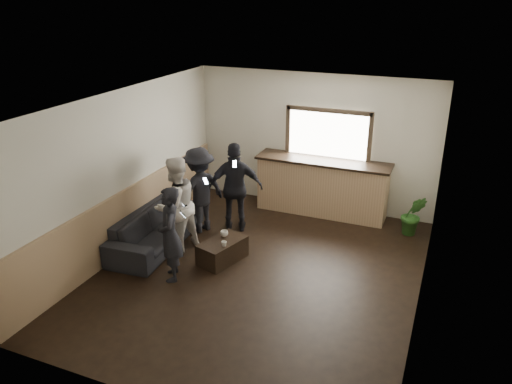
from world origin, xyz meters
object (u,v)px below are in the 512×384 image
at_px(person_b, 176,205).
at_px(cup_a, 224,234).
at_px(potted_plant, 413,215).
at_px(person_d, 236,188).
at_px(cup_b, 224,244).
at_px(person_c, 199,190).
at_px(coffee_table, 222,251).
at_px(person_a, 170,234).
at_px(sofa, 156,228).
at_px(bar_counter, 322,183).

bearing_deg(person_b, cup_a, 116.42).
distance_m(potted_plant, person_d, 3.35).
distance_m(potted_plant, person_b, 4.38).
bearing_deg(cup_b, person_c, 133.84).
distance_m(coffee_table, person_a, 1.11).
bearing_deg(person_c, sofa, -1.86).
distance_m(person_b, person_d, 1.27).
bearing_deg(person_b, bar_counter, 162.30).
height_order(coffee_table, person_a, person_a).
relative_size(bar_counter, person_d, 1.56).
relative_size(coffee_table, potted_plant, 1.05).
bearing_deg(bar_counter, person_d, -132.62).
relative_size(sofa, potted_plant, 2.78).
bearing_deg(sofa, person_d, -48.52).
xyz_separation_m(cup_b, person_d, (-0.39, 1.32, 0.45)).
bearing_deg(cup_a, cup_b, -64.59).
bearing_deg(potted_plant, sofa, -152.76).
relative_size(bar_counter, potted_plant, 3.39).
relative_size(person_a, person_d, 0.89).
height_order(potted_plant, person_b, person_b).
bearing_deg(person_b, person_c, -160.35).
height_order(sofa, cup_a, sofa).
height_order(sofa, person_a, person_a).
bearing_deg(person_c, person_a, 39.97).
bearing_deg(person_a, coffee_table, 117.49).
distance_m(sofa, coffee_table, 1.36).
distance_m(coffee_table, potted_plant, 3.64).
relative_size(cup_b, potted_plant, 0.11).
relative_size(cup_a, potted_plant, 0.17).
xyz_separation_m(potted_plant, person_d, (-3.14, -1.07, 0.47)).
bearing_deg(cup_a, coffee_table, -76.17).
bearing_deg(sofa, cup_a, -90.10).
bearing_deg(person_d, sofa, 22.39).
height_order(cup_a, person_c, person_c).
xyz_separation_m(bar_counter, person_d, (-1.29, -1.40, 0.22)).
xyz_separation_m(cup_b, person_a, (-0.61, -0.64, 0.36)).
xyz_separation_m(sofa, person_a, (0.85, -0.87, 0.45)).
relative_size(bar_counter, cup_b, 29.96).
distance_m(sofa, person_d, 1.63).
bearing_deg(person_d, person_c, -0.09).
height_order(bar_counter, cup_b, bar_counter).
distance_m(sofa, cup_a, 1.32).
height_order(bar_counter, person_d, bar_counter).
xyz_separation_m(coffee_table, potted_plant, (2.86, 2.24, 0.21)).
height_order(person_a, person_b, person_b).
distance_m(bar_counter, person_d, 1.92).
bearing_deg(coffee_table, cup_b, -54.18).
bearing_deg(potted_plant, person_d, -161.12).
bearing_deg(person_c, bar_counter, 157.68).
height_order(cup_b, potted_plant, potted_plant).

